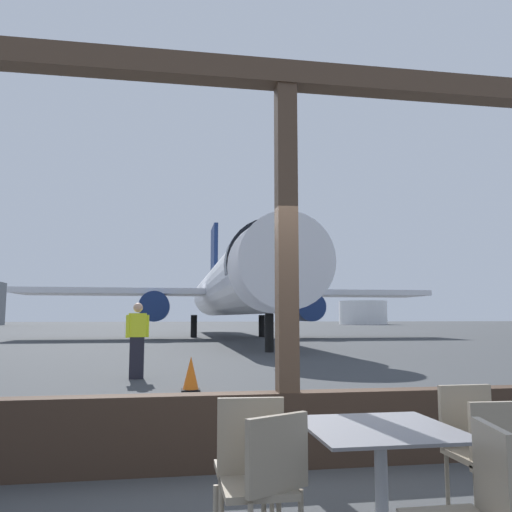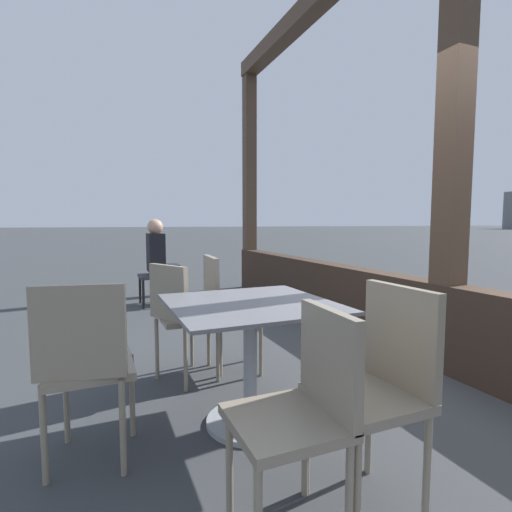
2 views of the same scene
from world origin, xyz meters
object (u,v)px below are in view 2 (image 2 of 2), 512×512
(cafe_chair_aisle_left, at_px, (86,358))
(cafe_chair_aisle_right, at_px, (305,400))
(cafe_chair_window_left, at_px, (381,375))
(lounge_bench, at_px, (156,279))
(dining_table, at_px, (250,346))
(cafe_chair_window_right, at_px, (180,311))
(seated_passenger, at_px, (161,258))
(cafe_chair_side_extra, at_px, (223,304))

(cafe_chair_aisle_left, relative_size, cafe_chair_aisle_right, 1.06)
(cafe_chair_window_left, distance_m, lounge_bench, 4.41)
(dining_table, height_order, cafe_chair_window_left, cafe_chair_window_left)
(dining_table, height_order, cafe_chair_aisle_left, cafe_chair_aisle_left)
(cafe_chair_window_right, relative_size, cafe_chair_aisle_right, 1.03)
(cafe_chair_aisle_left, relative_size, lounge_bench, 1.91)
(dining_table, bearing_deg, seated_passenger, 179.20)
(dining_table, distance_m, cafe_chair_side_extra, 0.82)
(cafe_chair_window_right, relative_size, seated_passenger, 0.71)
(dining_table, relative_size, lounge_bench, 1.90)
(cafe_chair_side_extra, bearing_deg, cafe_chair_aisle_right, -7.04)
(cafe_chair_aisle_right, bearing_deg, cafe_chair_side_extra, 172.96)
(lounge_bench, height_order, seated_passenger, seated_passenger)
(cafe_chair_window_right, height_order, cafe_chair_side_extra, cafe_chair_side_extra)
(cafe_chair_window_left, xyz_separation_m, lounge_bench, (-4.40, -0.29, -0.18))
(cafe_chair_window_left, xyz_separation_m, cafe_chair_aisle_left, (-0.72, -1.14, -0.01))
(lounge_bench, bearing_deg, dining_table, 0.35)
(cafe_chair_window_left, height_order, cafe_chair_aisle_right, cafe_chair_window_left)
(dining_table, relative_size, cafe_chair_aisle_right, 1.06)
(dining_table, distance_m, seated_passenger, 3.60)
(seated_passenger, bearing_deg, cafe_chair_aisle_right, -1.99)
(dining_table, xyz_separation_m, cafe_chair_window_right, (-0.77, -0.25, 0.07))
(dining_table, xyz_separation_m, seated_passenger, (-3.59, 0.05, 0.20))
(cafe_chair_window_left, xyz_separation_m, cafe_chair_aisle_right, (0.01, -0.37, -0.04))
(cafe_chair_side_extra, distance_m, lounge_bench, 2.79)
(cafe_chair_aisle_right, height_order, lounge_bench, cafe_chair_aisle_right)
(cafe_chair_side_extra, bearing_deg, cafe_chair_aisle_left, -47.38)
(lounge_bench, bearing_deg, cafe_chair_window_right, -4.68)
(cafe_chair_window_right, distance_m, cafe_chair_side_extra, 0.35)
(cafe_chair_side_extra, xyz_separation_m, seated_passenger, (-2.78, -0.05, 0.12))
(cafe_chair_aisle_left, height_order, cafe_chair_aisle_right, cafe_chair_aisle_left)
(cafe_chair_window_right, height_order, seated_passenger, seated_passenger)
(cafe_chair_side_extra, bearing_deg, lounge_bench, -177.55)
(cafe_chair_window_right, distance_m, seated_passenger, 2.84)
(seated_passenger, bearing_deg, cafe_chair_window_right, -6.13)
(dining_table, xyz_separation_m, cafe_chair_aisle_left, (0.08, -0.87, 0.08))
(dining_table, height_order, lounge_bench, dining_table)
(cafe_chair_window_left, relative_size, cafe_chair_aisle_left, 1.01)
(cafe_chair_aisle_left, distance_m, seated_passenger, 3.79)
(cafe_chair_aisle_right, xyz_separation_m, seated_passenger, (-4.40, 0.15, 0.15))
(dining_table, relative_size, cafe_chair_side_extra, 0.98)
(cafe_chair_aisle_left, height_order, seated_passenger, seated_passenger)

